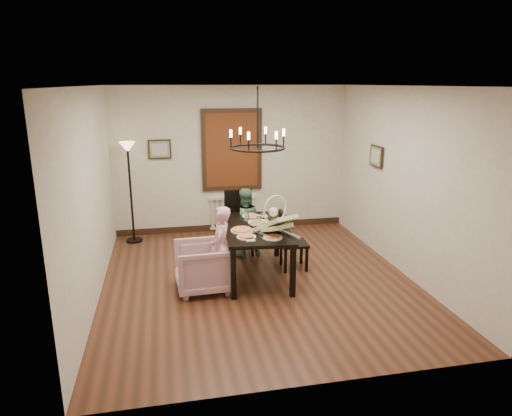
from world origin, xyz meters
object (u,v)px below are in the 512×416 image
object	(u,v)px
chair_right	(294,240)
seated_man	(244,228)
armchair	(202,267)
drinking_glass	(258,221)
floor_lamp	(131,194)
baby_bouncer	(276,222)
elderly_woman	(221,255)
dining_table	(257,232)
chair_far	(240,223)

from	to	relation	value
chair_right	seated_man	world-z (taller)	seated_man
seated_man	armchair	bearing A→B (deg)	46.56
drinking_glass	floor_lamp	bearing A→B (deg)	136.24
baby_bouncer	elderly_woman	bearing A→B (deg)	150.52
dining_table	floor_lamp	distance (m)	2.76
floor_lamp	armchair	bearing A→B (deg)	-65.06
seated_man	dining_table	bearing A→B (deg)	84.68
elderly_woman	drinking_glass	world-z (taller)	elderly_woman
seated_man	drinking_glass	bearing A→B (deg)	87.32
dining_table	elderly_woman	bearing A→B (deg)	-143.82
chair_right	chair_far	bearing A→B (deg)	43.27
seated_man	floor_lamp	world-z (taller)	floor_lamp
elderly_woman	dining_table	bearing A→B (deg)	136.50
chair_far	floor_lamp	xyz separation A→B (m)	(-1.82, 0.97, 0.36)
chair_far	seated_man	distance (m)	0.17
chair_right	drinking_glass	distance (m)	0.69
chair_right	armchair	bearing A→B (deg)	111.01
baby_bouncer	floor_lamp	bearing A→B (deg)	106.97
elderly_woman	baby_bouncer	xyz separation A→B (m)	(0.77, -0.07, 0.47)
chair_right	drinking_glass	world-z (taller)	chair_right
armchair	floor_lamp	bearing A→B (deg)	-157.49
armchair	floor_lamp	xyz separation A→B (m)	(-1.07, 2.30, 0.55)
drinking_glass	elderly_woman	bearing A→B (deg)	-145.24
armchair	floor_lamp	size ratio (longest dim) A/B	0.42
dining_table	drinking_glass	distance (m)	0.17
dining_table	elderly_woman	world-z (taller)	elderly_woman
chair_far	drinking_glass	world-z (taller)	chair_far
chair_right	baby_bouncer	size ratio (longest dim) A/B	1.57
chair_far	seated_man	xyz separation A→B (m)	(0.05, -0.15, -0.05)
chair_far	elderly_woman	size ratio (longest dim) A/B	1.08
dining_table	drinking_glass	xyz separation A→B (m)	(0.03, 0.09, 0.15)
chair_right	elderly_woman	size ratio (longest dim) A/B	0.93
floor_lamp	drinking_glass	bearing A→B (deg)	-43.76
armchair	elderly_woman	distance (m)	0.31
baby_bouncer	floor_lamp	world-z (taller)	floor_lamp
chair_right	armchair	world-z (taller)	chair_right
dining_table	seated_man	bearing A→B (deg)	99.60
chair_far	baby_bouncer	distance (m)	1.50
dining_table	armchair	size ratio (longest dim) A/B	2.28
armchair	drinking_glass	bearing A→B (deg)	112.96
elderly_woman	seated_man	bearing A→B (deg)	171.74
seated_man	elderly_woman	bearing A→B (deg)	56.50
armchair	baby_bouncer	xyz separation A→B (m)	(1.04, -0.08, 0.62)
seated_man	baby_bouncer	world-z (taller)	baby_bouncer
dining_table	elderly_woman	distance (m)	0.72
chair_far	baby_bouncer	xyz separation A→B (m)	(0.28, -1.41, 0.43)
chair_far	dining_table	bearing A→B (deg)	-80.65
chair_right	dining_table	bearing A→B (deg)	106.48
dining_table	armchair	bearing A→B (deg)	-152.75
chair_right	armchair	size ratio (longest dim) A/B	1.23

